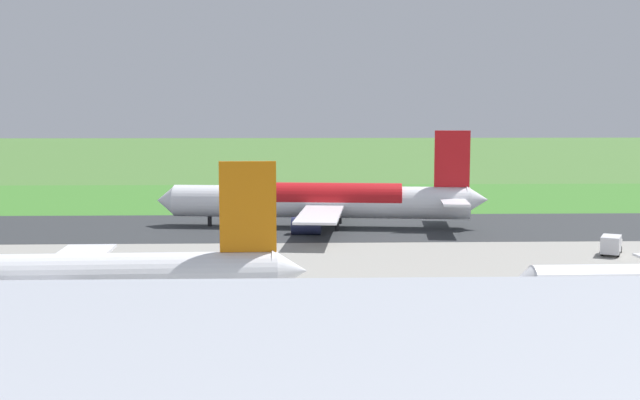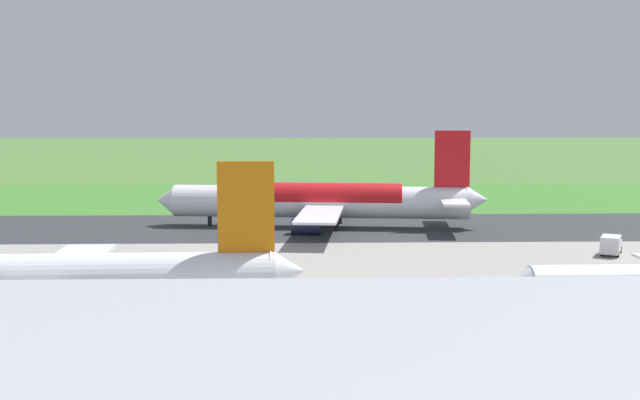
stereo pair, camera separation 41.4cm
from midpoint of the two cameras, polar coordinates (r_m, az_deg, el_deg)
ground_plane at (r=128.47m, az=-6.20°, el=-2.01°), size 800.00×800.00×0.00m
runway_asphalt at (r=128.47m, az=-6.20°, el=-2.00°), size 600.00×30.46×0.06m
apron_concrete at (r=78.95m, az=-9.12°, el=-7.51°), size 440.00×110.00×0.05m
grass_verge_foreground at (r=160.90m, az=-5.29°, el=-0.26°), size 600.00×80.00×0.04m
airliner_main at (r=127.51m, az=0.26°, el=-0.07°), size 54.13×44.40×15.88m
airliner_parked_mid at (r=75.55m, az=-19.89°, el=-5.41°), size 49.66×40.57×14.51m
service_truck_fuel at (r=110.67m, az=20.45°, el=-3.05°), size 4.66×6.19×2.65m
no_stopping_sign at (r=161.29m, az=3.04°, el=0.37°), size 0.60×0.10×2.87m
traffic_cone_orange at (r=162.93m, az=0.83°, el=-0.06°), size 0.40×0.40×0.55m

